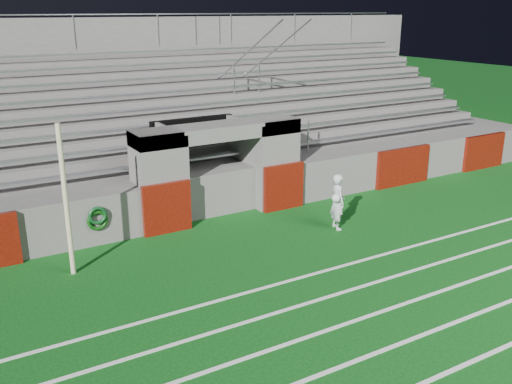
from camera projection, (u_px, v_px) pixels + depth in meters
ground at (288, 258)px, 13.39m from camera, size 90.00×90.00×0.00m
field_post at (66, 201)px, 12.11m from camera, size 0.11×0.11×3.37m
field_markings at (457, 368)px, 9.29m from camera, size 28.00×8.09×0.01m
stadium_structure at (159, 134)px, 19.45m from camera, size 26.00×8.48×5.42m
goalkeeper_with_ball at (338, 201)px, 14.96m from camera, size 0.54×0.62×1.50m
hose_coil at (98, 218)px, 13.81m from camera, size 0.52×0.14×0.63m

